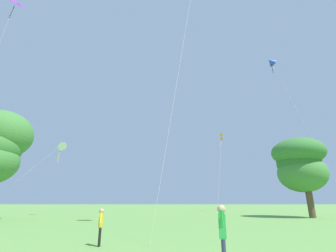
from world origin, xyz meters
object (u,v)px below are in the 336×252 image
object	(u,v)px
person_with_spool	(223,231)
kite_white_distant	(61,145)
kite_purple_streamer	(13,8)
tree_left_oak	(300,163)
kite_orange_box	(221,138)
kite_blue_delta	(271,62)
person_in_blue_jacket	(101,223)

from	to	relation	value
person_with_spool	kite_white_distant	bearing A→B (deg)	122.81
kite_purple_streamer	tree_left_oak	distance (m)	42.49
kite_orange_box	kite_purple_streamer	bearing A→B (deg)	-162.29
kite_blue_delta	kite_white_distant	distance (m)	41.68
kite_white_distant	tree_left_oak	world-z (taller)	kite_white_distant
kite_blue_delta	person_in_blue_jacket	size ratio (longest dim) A/B	19.58
kite_white_distant	person_in_blue_jacket	world-z (taller)	kite_white_distant
kite_white_distant	kite_purple_streamer	world-z (taller)	kite_purple_streamer
person_with_spool	kite_purple_streamer	bearing A→B (deg)	140.32
kite_blue_delta	kite_orange_box	bearing A→B (deg)	-148.12
kite_purple_streamer	person_in_blue_jacket	xyz separation A→B (m)	(18.01, -14.59, -25.55)
kite_blue_delta	kite_purple_streamer	size ratio (longest dim) A/B	1.04
person_with_spool	person_in_blue_jacket	distance (m)	6.00
kite_orange_box	person_in_blue_jacket	world-z (taller)	kite_orange_box
kite_blue_delta	person_in_blue_jacket	distance (m)	47.87
person_with_spool	tree_left_oak	distance (m)	28.26
kite_orange_box	kite_purple_streamer	xyz separation A→B (m)	(-28.43, -9.08, 15.62)
kite_orange_box	kite_blue_delta	world-z (taller)	kite_blue_delta
kite_white_distant	tree_left_oak	size ratio (longest dim) A/B	1.15
kite_purple_streamer	person_in_blue_jacket	distance (m)	34.49
kite_blue_delta	tree_left_oak	world-z (taller)	kite_blue_delta
kite_orange_box	kite_purple_streamer	distance (m)	33.69
kite_white_distant	kite_purple_streamer	xyz separation A→B (m)	(-4.78, -8.78, 16.71)
person_with_spool	tree_left_oak	world-z (taller)	tree_left_oak
person_in_blue_jacket	tree_left_oak	xyz separation A→B (m)	(19.15, 19.49, 5.52)
kite_blue_delta	kite_purple_streamer	world-z (taller)	kite_blue_delta
kite_orange_box	kite_purple_streamer	world-z (taller)	kite_purple_streamer
kite_blue_delta	tree_left_oak	xyz separation A→B (m)	(-3.90, -12.03, -22.17)
person_with_spool	person_in_blue_jacket	bearing A→B (deg)	137.79
kite_white_distant	person_with_spool	bearing A→B (deg)	-57.19
kite_purple_streamer	person_in_blue_jacket	bearing A→B (deg)	-39.02
kite_white_distant	person_in_blue_jacket	size ratio (longest dim) A/B	7.30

